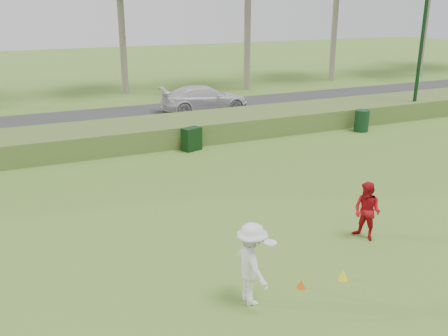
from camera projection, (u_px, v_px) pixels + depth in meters
name	position (u px, v px, depth m)	size (l,w,h in m)	color
ground	(296.00, 274.00, 11.26)	(120.00, 120.00, 0.00)	#477426
reed_strip	(148.00, 133.00, 21.50)	(80.00, 3.00, 0.90)	#496629
park_road	(122.00, 119.00, 25.96)	(80.00, 6.00, 0.06)	#2D2D2D
lamp_post	(426.00, 6.00, 24.42)	(0.70, 0.70, 8.18)	black
player_white	(252.00, 264.00, 9.94)	(0.86, 1.13, 1.74)	silver
player_red	(367.00, 211.00, 12.70)	(0.74, 0.58, 1.53)	#AD0E17
cone_orange	(301.00, 284.00, 10.67)	(0.19, 0.19, 0.21)	#F4550C
cone_yellow	(343.00, 275.00, 10.99)	(0.22, 0.22, 0.24)	yellow
utility_cabinet	(192.00, 139.00, 20.44)	(0.76, 0.47, 0.95)	black
trash_bin	(362.00, 121.00, 23.42)	(0.67, 0.67, 1.01)	#10311A
car_right	(205.00, 99.00, 27.36)	(1.96, 4.82, 1.40)	silver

